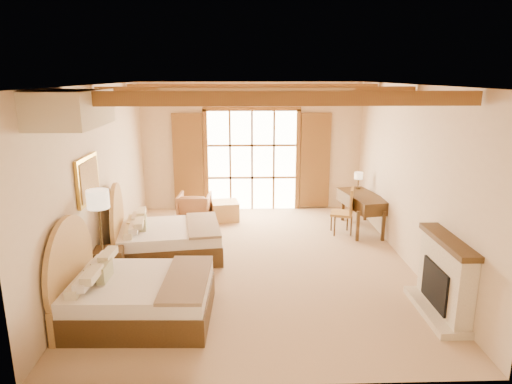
{
  "coord_description": "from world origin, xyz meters",
  "views": [
    {
      "loc": [
        -0.27,
        -7.88,
        3.36
      ],
      "look_at": [
        -0.0,
        0.2,
        1.28
      ],
      "focal_mm": 32.0,
      "sensor_mm": 36.0,
      "label": 1
    }
  ],
  "objects_px": {
    "bed_far": "(161,237)",
    "desk": "(362,211)",
    "armchair": "(195,207)",
    "bed_near": "(129,293)",
    "nightstand": "(110,265)"
  },
  "relations": [
    {
      "from": "bed_far",
      "to": "desk",
      "type": "relative_size",
      "value": 1.33
    },
    {
      "from": "bed_far",
      "to": "armchair",
      "type": "distance_m",
      "value": 2.18
    },
    {
      "from": "bed_near",
      "to": "nightstand",
      "type": "height_order",
      "value": "bed_near"
    },
    {
      "from": "armchair",
      "to": "bed_far",
      "type": "bearing_deg",
      "value": 82.59
    },
    {
      "from": "desk",
      "to": "armchair",
      "type": "bearing_deg",
      "value": 157.97
    },
    {
      "from": "bed_near",
      "to": "desk",
      "type": "bearing_deg",
      "value": 42.61
    },
    {
      "from": "nightstand",
      "to": "desk",
      "type": "bearing_deg",
      "value": 17.07
    },
    {
      "from": "bed_near",
      "to": "bed_far",
      "type": "xyz_separation_m",
      "value": [
        0.06,
        2.29,
        -0.01
      ]
    },
    {
      "from": "bed_far",
      "to": "nightstand",
      "type": "bearing_deg",
      "value": -132.45
    },
    {
      "from": "desk",
      "to": "bed_near",
      "type": "bearing_deg",
      "value": -150.15
    },
    {
      "from": "bed_near",
      "to": "armchair",
      "type": "bearing_deg",
      "value": 85.45
    },
    {
      "from": "nightstand",
      "to": "armchair",
      "type": "distance_m",
      "value": 3.34
    },
    {
      "from": "nightstand",
      "to": "desk",
      "type": "xyz_separation_m",
      "value": [
        4.89,
        2.41,
        0.16
      ]
    },
    {
      "from": "armchair",
      "to": "desk",
      "type": "relative_size",
      "value": 0.47
    },
    {
      "from": "bed_near",
      "to": "bed_far",
      "type": "bearing_deg",
      "value": 90.16
    }
  ]
}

